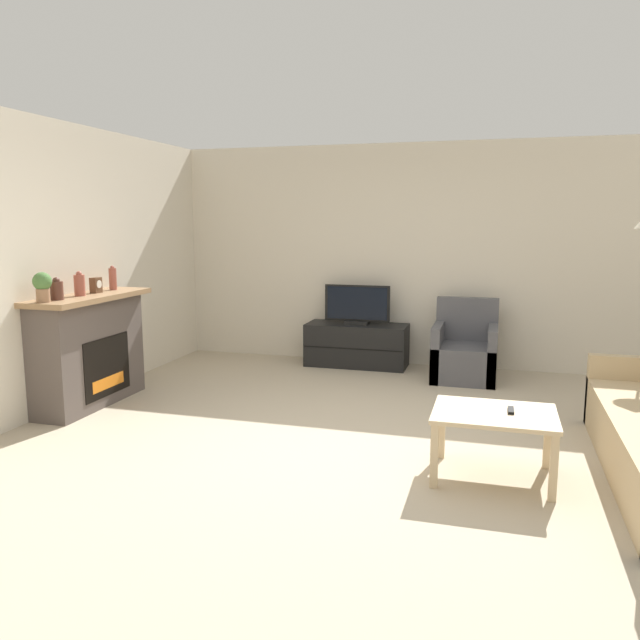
# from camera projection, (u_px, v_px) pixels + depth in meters

# --- Properties ---
(ground_plane) EXTENTS (24.00, 24.00, 0.00)m
(ground_plane) POSITION_uv_depth(u_px,v_px,m) (353.00, 445.00, 5.00)
(ground_plane) COLOR tan
(wall_back) EXTENTS (12.00, 0.06, 2.70)m
(wall_back) POSITION_uv_depth(u_px,v_px,m) (409.00, 256.00, 7.65)
(wall_back) COLOR beige
(wall_back) RESTS_ON ground
(wall_left) EXTENTS (0.06, 12.00, 2.70)m
(wall_left) POSITION_uv_depth(u_px,v_px,m) (35.00, 269.00, 5.58)
(wall_left) COLOR beige
(wall_left) RESTS_ON ground
(fireplace) EXTENTS (0.51, 1.40, 1.08)m
(fireplace) POSITION_uv_depth(u_px,v_px,m) (89.00, 349.00, 6.01)
(fireplace) COLOR #564C47
(fireplace) RESTS_ON ground
(mantel_vase_left) EXTENTS (0.11, 0.11, 0.20)m
(mantel_vase_left) POSITION_uv_depth(u_px,v_px,m) (57.00, 290.00, 5.51)
(mantel_vase_left) COLOR #512D23
(mantel_vase_left) RESTS_ON fireplace
(mantel_vase_centre_left) EXTENTS (0.10, 0.10, 0.23)m
(mantel_vase_centre_left) POSITION_uv_depth(u_px,v_px,m) (79.00, 284.00, 5.80)
(mantel_vase_centre_left) COLOR #994C3D
(mantel_vase_centre_left) RESTS_ON fireplace
(mantel_vase_right) EXTENTS (0.07, 0.07, 0.25)m
(mantel_vase_right) POSITION_uv_depth(u_px,v_px,m) (113.00, 278.00, 6.30)
(mantel_vase_right) COLOR #994C3D
(mantel_vase_right) RESTS_ON fireplace
(mantel_clock) EXTENTS (0.08, 0.11, 0.15)m
(mantel_clock) POSITION_uv_depth(u_px,v_px,m) (96.00, 285.00, 6.04)
(mantel_clock) COLOR brown
(mantel_clock) RESTS_ON fireplace
(potted_plant) EXTENTS (0.16, 0.16, 0.26)m
(potted_plant) POSITION_uv_depth(u_px,v_px,m) (42.00, 285.00, 5.33)
(potted_plant) COLOR #936B4C
(potted_plant) RESTS_ON fireplace
(tv_stand) EXTENTS (1.23, 0.50, 0.52)m
(tv_stand) POSITION_uv_depth(u_px,v_px,m) (357.00, 345.00, 7.68)
(tv_stand) COLOR black
(tv_stand) RESTS_ON ground
(tv) EXTENTS (0.81, 0.18, 0.48)m
(tv) POSITION_uv_depth(u_px,v_px,m) (357.00, 306.00, 7.60)
(tv) COLOR black
(tv) RESTS_ON tv_stand
(armchair) EXTENTS (0.70, 0.76, 0.89)m
(armchair) POSITION_uv_depth(u_px,v_px,m) (465.00, 353.00, 7.05)
(armchair) COLOR #4C4C51
(armchair) RESTS_ON ground
(coffee_table) EXTENTS (0.83, 0.64, 0.48)m
(coffee_table) POSITION_uv_depth(u_px,v_px,m) (494.00, 421.00, 4.30)
(coffee_table) COLOR #CCB289
(coffee_table) RESTS_ON ground
(remote) EXTENTS (0.04, 0.15, 0.02)m
(remote) POSITION_uv_depth(u_px,v_px,m) (511.00, 410.00, 4.29)
(remote) COLOR black
(remote) RESTS_ON coffee_table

